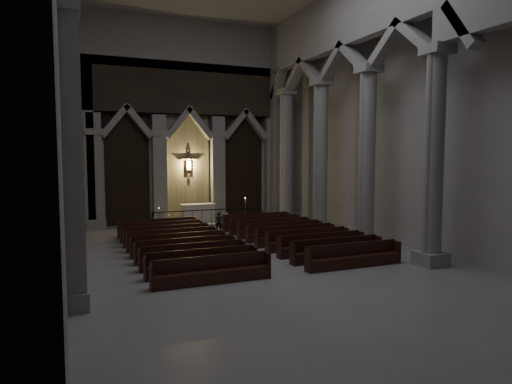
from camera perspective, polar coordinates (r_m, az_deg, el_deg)
room at (r=17.19m, az=1.59°, el=16.43°), size 24.00×24.10×12.00m
sanctuary_wall at (r=27.86m, az=-8.43°, el=9.84°), size 14.00×0.77×12.00m
right_arcade at (r=21.13m, az=14.19°, el=14.71°), size 1.00×24.00×12.00m
left_pilasters at (r=18.83m, az=-22.27°, el=3.75°), size 0.60×13.00×8.03m
sanctuary_step at (r=27.15m, az=-7.76°, el=-3.86°), size 8.50×2.60×0.15m
altar at (r=27.33m, az=-7.28°, el=-2.54°), size 2.03×0.81×1.03m
altar_rail at (r=25.44m, az=-6.78°, el=-2.97°), size 5.50×0.09×1.08m
candle_stand_left at (r=25.36m, az=-12.05°, el=-3.93°), size 0.21×0.21×1.25m
candle_stand_right at (r=27.06m, az=-1.33°, el=-3.09°), size 0.26×0.26×1.57m
pews at (r=19.93m, az=-1.99°, el=-6.35°), size 9.32×9.56×0.88m
worshipper at (r=24.08m, az=-4.67°, el=-3.82°), size 0.46×0.39×1.08m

